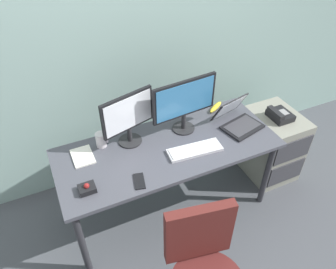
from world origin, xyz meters
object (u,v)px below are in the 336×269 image
(monitor_main, at_px, (185,102))
(coffee_mug, at_px, (101,140))
(cell_phone, at_px, (139,181))
(file_cabinet, at_px, (271,144))
(paper_notepad, at_px, (83,156))
(monitor_side, at_px, (128,116))
(desk_phone, at_px, (279,115))
(laptop, at_px, (237,120))
(trackball_mouse, at_px, (87,188))
(banana, at_px, (216,107))
(keyboard, at_px, (195,150))

(monitor_main, distance_m, coffee_mug, 0.69)
(coffee_mug, distance_m, cell_phone, 0.48)
(file_cabinet, bearing_deg, paper_notepad, 175.31)
(coffee_mug, relative_size, paper_notepad, 0.56)
(monitor_side, height_order, cell_phone, monitor_side)
(file_cabinet, bearing_deg, monitor_main, 171.77)
(desk_phone, bearing_deg, cell_phone, -170.03)
(coffee_mug, height_order, cell_phone, coffee_mug)
(desk_phone, relative_size, coffee_mug, 1.71)
(laptop, xyz_separation_m, coffee_mug, (-1.07, 0.21, 0.01))
(trackball_mouse, bearing_deg, cell_phone, -11.34)
(cell_phone, height_order, banana, banana)
(monitor_main, distance_m, cell_phone, 0.70)
(file_cabinet, xyz_separation_m, paper_notepad, (-1.68, 0.14, 0.39))
(file_cabinet, height_order, desk_phone, desk_phone)
(keyboard, xyz_separation_m, banana, (0.42, 0.40, 0.01))
(keyboard, xyz_separation_m, coffee_mug, (-0.61, 0.35, 0.05))
(monitor_main, height_order, trackball_mouse, monitor_main)
(desk_phone, bearing_deg, coffee_mug, 171.85)
(monitor_main, bearing_deg, keyboard, -99.21)
(paper_notepad, height_order, banana, banana)
(laptop, bearing_deg, banana, 99.33)
(paper_notepad, bearing_deg, laptop, -6.63)
(monitor_side, height_order, keyboard, monitor_side)
(desk_phone, relative_size, monitor_side, 0.48)
(trackball_mouse, bearing_deg, desk_phone, 5.84)
(trackball_mouse, relative_size, cell_phone, 0.77)
(file_cabinet, relative_size, coffee_mug, 5.57)
(file_cabinet, relative_size, cell_phone, 4.58)
(file_cabinet, bearing_deg, laptop, -179.24)
(file_cabinet, relative_size, desk_phone, 3.25)
(desk_phone, relative_size, cell_phone, 1.41)
(monitor_main, bearing_deg, banana, 19.28)
(file_cabinet, relative_size, laptop, 1.68)
(laptop, xyz_separation_m, banana, (-0.04, 0.26, -0.03))
(file_cabinet, height_order, monitor_side, monitor_side)
(laptop, relative_size, banana, 2.04)
(laptop, xyz_separation_m, cell_phone, (-0.95, -0.25, -0.05))
(desk_phone, bearing_deg, laptop, 178.62)
(monitor_main, xyz_separation_m, coffee_mug, (-0.65, 0.07, -0.20))
(paper_notepad, bearing_deg, keyboard, -20.25)
(cell_phone, bearing_deg, paper_notepad, 138.94)
(laptop, bearing_deg, trackball_mouse, -171.72)
(keyboard, bearing_deg, monitor_side, 142.55)
(monitor_side, relative_size, trackball_mouse, 3.81)
(monitor_side, bearing_deg, paper_notepad, -177.03)
(cell_phone, bearing_deg, trackball_mouse, -178.48)
(keyboard, bearing_deg, paper_notepad, 159.75)
(file_cabinet, xyz_separation_m, trackball_mouse, (-1.73, -0.19, 0.41))
(monitor_main, bearing_deg, cell_phone, -143.75)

